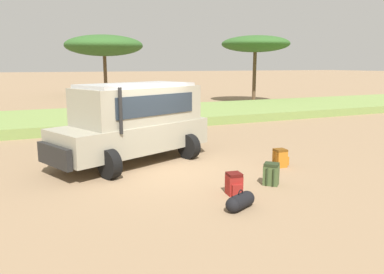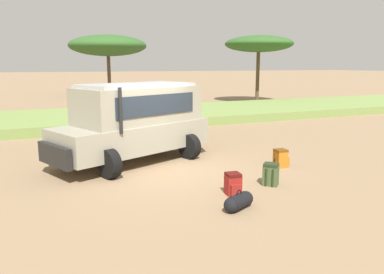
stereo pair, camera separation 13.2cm
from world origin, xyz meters
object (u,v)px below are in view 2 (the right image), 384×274
object	(u,v)px
safari_vehicle	(135,121)
backpack_near_rear_wheel	(271,174)
acacia_tree_centre_back	(108,46)
backpack_cluster_center	(281,158)
duffel_bag_low_black_case	(239,202)
acacia_tree_right_mid	(259,44)
backpack_beside_front_wheel	(233,184)

from	to	relation	value
safari_vehicle	backpack_near_rear_wheel	xyz separation A→B (m)	(2.50, -3.70, -1.02)
safari_vehicle	acacia_tree_centre_back	world-z (taller)	acacia_tree_centre_back
backpack_cluster_center	backpack_near_rear_wheel	xyz separation A→B (m)	(-1.27, -1.31, 0.01)
backpack_cluster_center	duffel_bag_low_black_case	xyz separation A→B (m)	(-2.84, -2.40, -0.10)
duffel_bag_low_black_case	acacia_tree_centre_back	size ratio (longest dim) A/B	0.11
backpack_cluster_center	acacia_tree_right_mid	bearing A→B (deg)	59.12
duffel_bag_low_black_case	acacia_tree_right_mid	bearing A→B (deg)	56.13
backpack_cluster_center	duffel_bag_low_black_case	size ratio (longest dim) A/B	0.67
safari_vehicle	backpack_cluster_center	distance (m)	4.58
backpack_beside_front_wheel	backpack_near_rear_wheel	distance (m)	1.26
backpack_near_rear_wheel	acacia_tree_centre_back	xyz separation A→B (m)	(1.90, 30.51, 4.57)
backpack_near_rear_wheel	acacia_tree_right_mid	world-z (taller)	acacia_tree_right_mid
backpack_beside_front_wheel	acacia_tree_right_mid	size ratio (longest dim) A/B	0.09
safari_vehicle	backpack_beside_front_wheel	size ratio (longest dim) A/B	10.33
acacia_tree_right_mid	backpack_near_rear_wheel	bearing A→B (deg)	-122.01
acacia_tree_right_mid	acacia_tree_centre_back	bearing A→B (deg)	127.16
acacia_tree_right_mid	safari_vehicle	bearing A→B (deg)	-133.81
backpack_cluster_center	acacia_tree_right_mid	xyz separation A→B (m)	(10.04, 16.79, 4.33)
backpack_beside_front_wheel	duffel_bag_low_black_case	bearing A→B (deg)	-111.96
safari_vehicle	acacia_tree_centre_back	size ratio (longest dim) A/B	0.71
backpack_beside_front_wheel	backpack_near_rear_wheel	size ratio (longest dim) A/B	0.92
backpack_near_rear_wheel	safari_vehicle	bearing A→B (deg)	124.08
safari_vehicle	backpack_cluster_center	world-z (taller)	safari_vehicle
backpack_cluster_center	backpack_beside_front_wheel	bearing A→B (deg)	-147.99
backpack_cluster_center	acacia_tree_centre_back	xyz separation A→B (m)	(0.63, 29.20, 4.59)
backpack_cluster_center	acacia_tree_right_mid	size ratio (longest dim) A/B	0.10
backpack_near_rear_wheel	acacia_tree_right_mid	xyz separation A→B (m)	(11.31, 18.10, 4.32)
backpack_beside_front_wheel	acacia_tree_right_mid	world-z (taller)	acacia_tree_right_mid
safari_vehicle	acacia_tree_centre_back	xyz separation A→B (m)	(4.41, 26.81, 3.55)
backpack_beside_front_wheel	duffel_bag_low_black_case	xyz separation A→B (m)	(-0.34, -0.84, -0.09)
safari_vehicle	backpack_near_rear_wheel	bearing A→B (deg)	-55.92
duffel_bag_low_black_case	acacia_tree_centre_back	world-z (taller)	acacia_tree_centre_back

